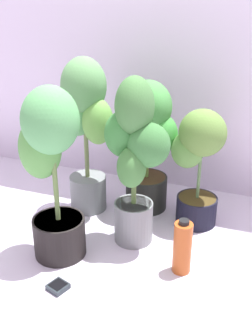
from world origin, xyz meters
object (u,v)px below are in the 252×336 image
object	(u,v)px
potted_plant_back_left	(85,122)
hygrometer_box	(58,287)
potted_plant_back_center	(147,136)
potted_plant_center	(134,154)
nutrient_bottle	(182,247)
potted_plant_back_right	(197,160)
potted_plant_front_left	(51,166)

from	to	relation	value
potted_plant_back_left	hygrometer_box	world-z (taller)	potted_plant_back_left
potted_plant_back_center	potted_plant_center	xyz separation A→B (m)	(0.05, -0.36, 0.04)
potted_plant_back_left	nutrient_bottle	distance (m)	0.87
potted_plant_back_center	potted_plant_center	bearing A→B (deg)	-82.43
potted_plant_back_right	potted_plant_front_left	world-z (taller)	potted_plant_front_left
hygrometer_box	potted_plant_front_left	bearing A→B (deg)	-41.89
potted_plant_back_left	potted_plant_back_center	distance (m)	0.36
potted_plant_front_left	potted_plant_back_left	bearing A→B (deg)	95.26
hygrometer_box	nutrient_bottle	distance (m)	0.59
potted_plant_back_left	potted_plant_front_left	distance (m)	0.46
potted_plant_back_left	hygrometer_box	xyz separation A→B (m)	(0.18, -0.70, -0.53)
hygrometer_box	potted_plant_back_right	bearing A→B (deg)	-101.04
potted_plant_front_left	potted_plant_back_center	bearing A→B (deg)	64.71
potted_plant_back_center	nutrient_bottle	xyz separation A→B (m)	(0.34, -0.52, -0.32)
potted_plant_back_center	potted_plant_center	size ratio (longest dim) A/B	0.89
hygrometer_box	potted_plant_back_center	bearing A→B (deg)	-80.74
potted_plant_front_left	nutrient_bottle	bearing A→B (deg)	6.25
potted_plant_front_left	nutrient_bottle	world-z (taller)	potted_plant_front_left
potted_plant_back_left	nutrient_bottle	world-z (taller)	potted_plant_back_left
potted_plant_back_left	potted_plant_back_center	bearing A→B (deg)	22.34
potted_plant_back_left	nutrient_bottle	bearing A→B (deg)	-30.48
potted_plant_back_left	nutrient_bottle	xyz separation A→B (m)	(0.66, -0.39, -0.41)
potted_plant_back_center	nutrient_bottle	world-z (taller)	potted_plant_back_center
potted_plant_back_right	potted_plant_back_center	xyz separation A→B (m)	(-0.30, 0.07, 0.08)
potted_plant_back_left	potted_plant_back_right	size ratio (longest dim) A/B	1.35
potted_plant_front_left	hygrometer_box	distance (m)	0.54
potted_plant_center	hygrometer_box	world-z (taller)	potted_plant_center
potted_plant_back_center	potted_plant_back_right	bearing A→B (deg)	-12.35
potted_plant_back_center	hygrometer_box	size ratio (longest dim) A/B	7.59
potted_plant_back_center	nutrient_bottle	distance (m)	0.70
potted_plant_back_right	potted_plant_back_center	size ratio (longest dim) A/B	0.86
potted_plant_center	nutrient_bottle	xyz separation A→B (m)	(0.29, -0.16, -0.36)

